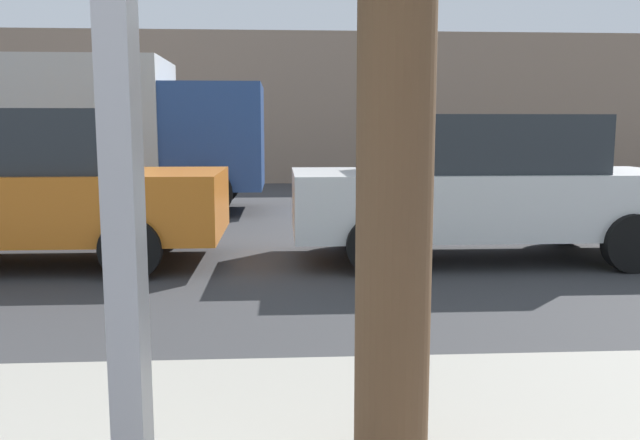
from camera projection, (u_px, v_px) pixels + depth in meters
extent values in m
plane|color=#38383A|center=(264.00, 241.00, 9.02)|extent=(60.00, 60.00, 0.00)
cube|color=#9E9EA3|center=(117.00, 59.00, 0.96)|extent=(0.05, 0.08, 1.30)
cube|color=gray|center=(272.00, 109.00, 18.81)|extent=(28.00, 1.20, 4.25)
cube|color=orange|center=(22.00, 204.00, 7.42)|extent=(4.56, 1.81, 0.74)
cube|color=#282D33|center=(17.00, 141.00, 7.32)|extent=(2.37, 1.59, 0.69)
cylinder|color=black|center=(162.00, 224.00, 8.45)|extent=(0.64, 0.18, 0.64)
cylinder|color=black|center=(130.00, 249.00, 6.66)|extent=(0.64, 0.18, 0.64)
cube|color=silver|center=(482.00, 202.00, 7.73)|extent=(4.49, 1.74, 0.73)
cube|color=#282D33|center=(485.00, 143.00, 7.64)|extent=(2.34, 1.53, 0.65)
cylinder|color=black|center=(563.00, 221.00, 8.72)|extent=(0.64, 0.18, 0.64)
cylinder|color=black|center=(632.00, 243.00, 7.01)|extent=(0.64, 0.18, 0.64)
cylinder|color=black|center=(357.00, 222.00, 8.56)|extent=(0.64, 0.18, 0.64)
cylinder|color=black|center=(376.00, 246.00, 6.84)|extent=(0.64, 0.18, 0.64)
cube|color=beige|center=(46.00, 124.00, 11.90)|extent=(4.42, 2.20, 2.35)
cube|color=navy|center=(212.00, 137.00, 12.11)|extent=(1.90, 2.10, 1.90)
cylinder|color=black|center=(218.00, 183.00, 13.28)|extent=(0.90, 0.24, 0.90)
cylinder|color=black|center=(207.00, 193.00, 11.20)|extent=(0.90, 0.24, 0.90)
cylinder|color=black|center=(32.00, 183.00, 13.11)|extent=(0.90, 0.24, 0.90)
cylinder|color=brown|center=(395.00, 149.00, 2.56)|extent=(0.31, 0.31, 2.69)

